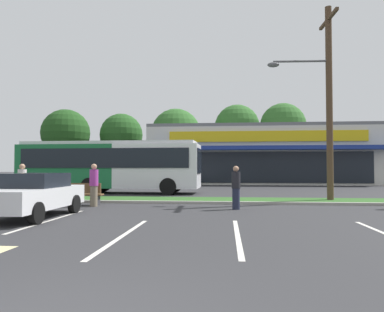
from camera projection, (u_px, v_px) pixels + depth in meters
name	position (u px, v px, depth m)	size (l,w,h in m)	color
grass_median	(189.00, 200.00, 17.38)	(56.00, 2.20, 0.12)	#2D5B23
curb_lip	(186.00, 202.00, 16.17)	(56.00, 0.24, 0.12)	#99968C
parking_stripe_0	(51.00, 220.00, 11.13)	(0.12, 4.80, 0.01)	silver
parking_stripe_1	(123.00, 236.00, 8.60)	(0.12, 4.80, 0.01)	silver
parking_stripe_2	(238.00, 235.00, 8.63)	(0.12, 4.80, 0.01)	silver
storefront_building	(260.00, 156.00, 39.66)	(22.28, 14.95, 5.74)	beige
tree_far_left	(66.00, 133.00, 47.50)	(6.26, 6.26, 9.24)	#473323
tree_left	(121.00, 135.00, 49.79)	(5.83, 5.83, 9.02)	#473323
tree_mid_left	(176.00, 133.00, 46.39)	(6.32, 6.32, 9.14)	#473323
tree_mid	(237.00, 127.00, 50.14)	(6.21, 6.21, 10.31)	#473323
tree_mid_right	(283.00, 126.00, 47.02)	(5.89, 5.89, 9.96)	#473323
utility_pole	(326.00, 97.00, 17.04)	(3.03, 2.40, 9.23)	#4C3826
city_bus	(110.00, 165.00, 23.02)	(11.51, 2.94, 3.25)	#196638
bus_stop_bench	(84.00, 193.00, 15.60)	(1.60, 0.45, 0.95)	brown
car_0	(67.00, 178.00, 29.79)	(4.62, 1.91, 1.44)	#9E998C
car_1	(32.00, 194.00, 11.76)	(1.95, 4.21, 1.43)	silver
pedestrian_near_bench	(22.00, 184.00, 15.63)	(0.36, 0.36, 1.78)	#726651
pedestrian_by_pole	(94.00, 185.00, 15.07)	(0.36, 0.36, 1.77)	#726651
pedestrian_far	(236.00, 187.00, 14.02)	(0.34, 0.34, 1.68)	#1E2338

